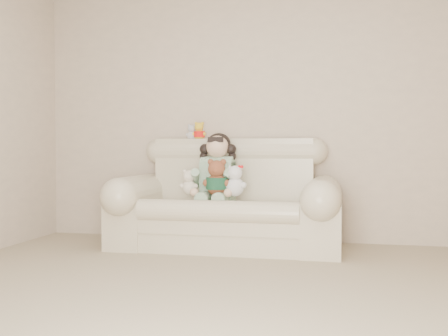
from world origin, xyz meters
TOP-DOWN VIEW (x-y plane):
  - floor at (0.00, 0.00)m, footprint 5.00×5.00m
  - wall_back at (0.00, 2.50)m, footprint 4.50×0.00m
  - sofa at (-0.22, 2.00)m, footprint 2.10×0.95m
  - seated_child at (-0.32, 2.08)m, footprint 0.44×0.52m
  - brown_teddy at (-0.28, 1.85)m, footprint 0.26×0.20m
  - white_cat at (-0.11, 1.86)m, footprint 0.26×0.24m
  - cream_teddy at (-0.55, 1.89)m, footprint 0.22×0.20m
  - yellow_mini_bear at (-0.57, 2.36)m, footprint 0.17×0.15m
  - grey_mini_plush at (-0.66, 2.37)m, footprint 0.14×0.12m

SIDE VIEW (x-z plane):
  - floor at x=0.00m, z-range 0.00..0.00m
  - sofa at x=-0.22m, z-range 0.00..1.03m
  - cream_teddy at x=-0.55m, z-range 0.50..0.78m
  - white_cat at x=-0.11m, z-range 0.50..0.83m
  - brown_teddy at x=-0.28m, z-range 0.50..0.89m
  - seated_child at x=-0.32m, z-range 0.42..1.09m
  - grey_mini_plush at x=-0.66m, z-range 1.01..1.20m
  - yellow_mini_bear at x=-0.57m, z-range 1.01..1.23m
  - wall_back at x=0.00m, z-range -0.95..3.55m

